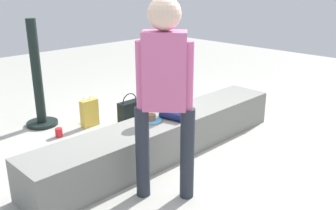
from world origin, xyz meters
The scene contains 12 objects.
ground_plane centered at (0.00, 0.00, 0.00)m, with size 12.00×12.00×0.00m, color #A8A79E.
concrete_ledge centered at (0.00, 0.00, 0.18)m, with size 2.89×0.47×0.37m, color gray.
child_seated centered at (0.09, 0.01, 0.58)m, with size 0.28×0.34×0.48m.
adult_standing centered at (-0.54, -0.54, 0.92)m, with size 0.35×0.37×1.53m.
cake_plate centered at (-0.15, 0.05, 0.39)m, with size 0.22×0.22×0.07m.
gift_bag centered at (-0.12, 1.15, 0.16)m, with size 0.21×0.08×0.36m.
railing_post centered at (-0.50, 1.58, 0.48)m, with size 0.36×0.36×1.24m.
water_bottle_near_gift centered at (0.08, 1.31, 0.09)m, with size 0.07×0.07×0.20m.
party_cup_red centered at (-0.54, 1.12, 0.05)m, with size 0.08×0.08×0.10m, color red.
cake_box_white centered at (0.68, 1.04, 0.06)m, with size 0.34×0.33×0.11m, color white.
handbag_black_leather centered at (0.31, 0.92, 0.13)m, with size 0.29×0.13×0.36m.
handbag_brown_canvas centered at (0.88, 0.66, 0.13)m, with size 0.28×0.14×0.36m.
Camera 1 is at (-2.34, -2.38, 1.63)m, focal length 39.63 mm.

